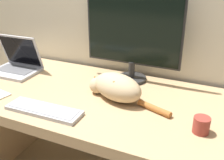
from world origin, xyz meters
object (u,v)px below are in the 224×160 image
(laptop, at_px, (17,65))
(external_keyboard, at_px, (44,110))
(coffee_mug, at_px, (201,125))
(cat, at_px, (116,87))
(monitor, at_px, (133,34))

(laptop, bearing_deg, external_keyboard, -37.27)
(laptop, relative_size, coffee_mug, 4.23)
(external_keyboard, bearing_deg, cat, 44.29)
(monitor, xyz_separation_m, coffee_mug, (0.48, -0.42, -0.27))
(external_keyboard, distance_m, cat, 0.40)
(monitor, height_order, coffee_mug, monitor)
(cat, distance_m, coffee_mug, 0.49)
(monitor, relative_size, coffee_mug, 8.00)
(laptop, height_order, external_keyboard, laptop)
(monitor, xyz_separation_m, cat, (0.01, -0.28, -0.23))
(laptop, distance_m, coffee_mug, 1.28)
(external_keyboard, xyz_separation_m, coffee_mug, (0.75, 0.14, 0.03))
(monitor, xyz_separation_m, laptop, (-0.78, -0.20, -0.25))
(monitor, bearing_deg, cat, -87.07)
(laptop, xyz_separation_m, cat, (0.79, -0.09, 0.02))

